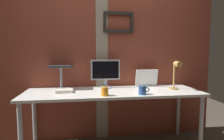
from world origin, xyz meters
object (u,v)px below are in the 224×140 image
object	(u,v)px
coffee_mug	(143,90)
monitor	(105,72)
laptop	(61,61)
desk_lamp	(176,72)
whiteboard_panel	(147,78)
pen_cup	(105,91)

from	to	relation	value
coffee_mug	monitor	bearing A→B (deg)	128.51
laptop	desk_lamp	bearing A→B (deg)	-13.79
monitor	coffee_mug	xyz separation A→B (m)	(0.37, -0.46, -0.17)
monitor	desk_lamp	bearing A→B (deg)	-17.74
whiteboard_panel	coffee_mug	world-z (taller)	whiteboard_panel
whiteboard_panel	desk_lamp	xyz separation A→B (m)	(0.28, -0.30, 0.11)
laptop	pen_cup	world-z (taller)	laptop
monitor	desk_lamp	size ratio (longest dim) A/B	1.05
pen_cup	whiteboard_panel	bearing A→B (deg)	37.47
coffee_mug	desk_lamp	bearing A→B (deg)	21.10
desk_lamp	pen_cup	world-z (taller)	desk_lamp
laptop	coffee_mug	xyz separation A→B (m)	(0.95, -0.54, -0.30)
laptop	coffee_mug	world-z (taller)	laptop
monitor	whiteboard_panel	xyz separation A→B (m)	(0.58, 0.02, -0.10)
laptop	pen_cup	distance (m)	0.81
laptop	coffee_mug	distance (m)	1.13
monitor	desk_lamp	distance (m)	0.90
laptop	desk_lamp	distance (m)	1.49
monitor	desk_lamp	xyz separation A→B (m)	(0.86, -0.28, 0.01)
coffee_mug	whiteboard_panel	bearing A→B (deg)	66.96
whiteboard_panel	pen_cup	xyz separation A→B (m)	(-0.64, -0.49, -0.07)
pen_cup	laptop	bearing A→B (deg)	133.63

